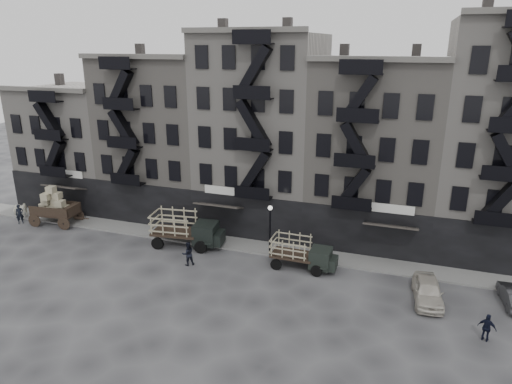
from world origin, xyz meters
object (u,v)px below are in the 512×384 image
(stake_truck_west, at_px, (185,227))
(pedestrian_mid, at_px, (188,254))
(wagon, at_px, (54,203))
(policeman, at_px, (487,328))
(stake_truck_east, at_px, (302,251))
(pedestrian_west, at_px, (20,214))
(horse, at_px, (20,210))
(car_east, at_px, (428,291))

(stake_truck_west, height_order, pedestrian_mid, stake_truck_west)
(wagon, xyz_separation_m, pedestrian_mid, (15.66, -3.53, -1.13))
(stake_truck_west, xyz_separation_m, policeman, (22.19, -6.03, -0.86))
(policeman, bearing_deg, wagon, 9.16)
(stake_truck_east, bearing_deg, pedestrian_west, -179.36)
(wagon, height_order, pedestrian_mid, wagon)
(wagon, xyz_separation_m, pedestrian_west, (-3.21, -1.03, -1.14))
(horse, distance_m, policeman, 40.82)
(wagon, bearing_deg, policeman, -15.43)
(wagon, xyz_separation_m, policeman, (36.07, -6.44, -1.23))
(pedestrian_mid, bearing_deg, horse, -50.09)
(car_east, relative_size, pedestrian_west, 2.34)
(stake_truck_west, distance_m, car_east, 19.27)
(stake_truck_east, relative_size, car_east, 1.13)
(stake_truck_west, bearing_deg, car_east, -15.13)
(stake_truck_west, distance_m, pedestrian_west, 17.12)
(pedestrian_mid, xyz_separation_m, policeman, (20.41, -2.92, -0.10))
(stake_truck_west, bearing_deg, wagon, 170.96)
(car_east, relative_size, policeman, 2.60)
(stake_truck_east, bearing_deg, stake_truck_west, 176.65)
(horse, distance_m, stake_truck_east, 28.26)
(horse, xyz_separation_m, policeman, (40.31, -6.43, -0.02))
(wagon, xyz_separation_m, stake_truck_east, (23.99, -1.18, -0.67))
(horse, distance_m, pedestrian_mid, 20.21)
(horse, xyz_separation_m, pedestrian_mid, (19.90, -3.52, 0.09))
(stake_truck_west, bearing_deg, policeman, -22.53)
(stake_truck_east, bearing_deg, wagon, 178.16)
(wagon, bearing_deg, car_east, -10.55)
(stake_truck_east, xyz_separation_m, pedestrian_west, (-27.21, 0.15, -0.47))
(wagon, xyz_separation_m, stake_truck_west, (13.88, -0.42, -0.38))
(wagon, relative_size, car_east, 1.02)
(stake_truck_west, distance_m, stake_truck_east, 10.15)
(car_east, xyz_separation_m, policeman, (3.12, -3.42, 0.10))
(wagon, xyz_separation_m, car_east, (32.95, -3.03, -1.33))
(pedestrian_west, distance_m, policeman, 39.65)
(car_east, bearing_deg, pedestrian_mid, 176.23)
(stake_truck_east, distance_m, pedestrian_west, 27.21)
(wagon, bearing_deg, pedestrian_mid, -17.99)
(horse, height_order, stake_truck_west, stake_truck_west)
(policeman, bearing_deg, stake_truck_west, 4.09)
(pedestrian_west, bearing_deg, horse, 87.54)
(stake_truck_west, xyz_separation_m, pedestrian_west, (-17.10, -0.61, -0.76))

